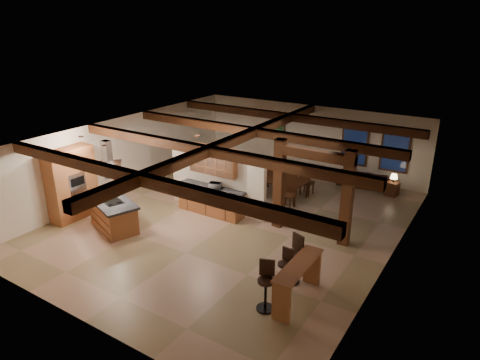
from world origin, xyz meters
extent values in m
plane|color=tan|center=(0.00, 0.00, 0.00)|extent=(12.00, 12.00, 0.00)
plane|color=white|center=(0.00, 6.00, 1.45)|extent=(10.00, 0.00, 10.00)
plane|color=white|center=(0.00, -6.00, 1.45)|extent=(10.00, 0.00, 10.00)
plane|color=white|center=(-5.00, 0.00, 1.45)|extent=(0.00, 12.00, 12.00)
plane|color=white|center=(5.00, 0.00, 1.45)|extent=(0.00, 12.00, 12.00)
plane|color=#3A1C12|center=(0.00, 0.00, 2.90)|extent=(12.00, 12.00, 0.00)
cube|color=#402510|center=(0.00, -4.00, 2.76)|extent=(10.00, 0.25, 0.28)
cube|color=#402510|center=(0.00, -1.30, 2.76)|extent=(10.00, 0.25, 0.28)
cube|color=#402510|center=(0.00, 1.30, 2.76)|extent=(10.00, 0.25, 0.28)
cube|color=#402510|center=(0.00, 4.00, 2.76)|extent=(10.00, 0.25, 0.28)
cube|color=#402510|center=(0.00, 0.00, 2.76)|extent=(0.28, 12.00, 0.28)
cube|color=#402510|center=(1.40, 0.50, 1.45)|extent=(0.30, 0.30, 2.90)
cube|color=#402510|center=(3.60, 0.50, 1.45)|extent=(0.30, 0.30, 2.90)
cube|color=#402510|center=(2.50, 0.50, 2.60)|extent=(2.50, 0.28, 0.28)
cube|color=white|center=(-1.00, 0.50, 1.10)|extent=(3.80, 0.18, 2.20)
cube|color=#975D30|center=(-4.67, -2.60, 1.20)|extent=(0.64, 1.60, 2.40)
cube|color=silver|center=(-4.37, -2.60, 1.15)|extent=(0.06, 0.62, 0.95)
cube|color=black|center=(-4.33, -2.60, 1.35)|extent=(0.01, 0.50, 0.28)
cube|color=#975D30|center=(-1.00, 0.11, 0.43)|extent=(2.40, 0.60, 0.86)
cube|color=black|center=(-1.00, 0.11, 0.90)|extent=(2.50, 0.66, 0.08)
cube|color=#975D30|center=(-1.00, 0.32, 1.85)|extent=(1.80, 0.34, 0.95)
cube|color=silver|center=(-1.00, 0.14, 1.85)|extent=(1.74, 0.02, 0.90)
pyramid|color=silver|center=(-2.91, -2.48, 1.73)|extent=(1.10, 1.10, 0.45)
cube|color=silver|center=(-2.91, -2.48, 2.54)|extent=(0.26, 0.22, 0.73)
cube|color=#402510|center=(2.00, 5.94, 1.50)|extent=(1.10, 0.05, 1.70)
cube|color=black|center=(2.00, 5.91, 1.50)|extent=(0.95, 0.02, 1.55)
cube|color=#402510|center=(3.60, 5.94, 1.50)|extent=(1.10, 0.05, 1.70)
cube|color=black|center=(3.60, 5.91, 1.50)|extent=(0.95, 0.02, 1.55)
cube|color=#402510|center=(-1.50, 5.94, 1.70)|extent=(0.65, 0.04, 0.85)
cube|color=#235327|center=(-1.50, 5.92, 1.70)|extent=(0.55, 0.01, 0.75)
cylinder|color=silver|center=(-2.60, -2.80, 2.87)|extent=(0.16, 0.16, 0.03)
cylinder|color=silver|center=(-1.00, -0.50, 2.87)|extent=(0.16, 0.16, 0.03)
cylinder|color=silver|center=(-4.00, -2.50, 2.87)|extent=(0.16, 0.16, 0.03)
cube|color=#975D30|center=(-2.91, -2.48, 0.43)|extent=(1.99, 1.47, 0.86)
cube|color=black|center=(-2.91, -2.48, 0.90)|extent=(2.15, 1.62, 0.08)
cube|color=black|center=(-2.91, -2.48, 0.94)|extent=(0.87, 0.73, 0.02)
imported|color=#3F1F0F|center=(0.31, 2.70, 0.34)|extent=(2.05, 1.29, 0.68)
imported|color=black|center=(2.73, 5.50, 0.32)|extent=(2.28, 1.11, 0.64)
imported|color=silver|center=(-0.80, 0.11, 1.05)|extent=(0.46, 0.38, 0.22)
cube|color=#975D30|center=(3.63, -2.76, 0.97)|extent=(0.49, 1.90, 0.06)
cube|color=#975D30|center=(3.64, -3.62, 0.47)|extent=(0.43, 0.10, 0.95)
cube|color=#975D30|center=(3.62, -1.91, 0.47)|extent=(0.43, 0.10, 0.95)
cube|color=#402510|center=(3.86, 5.10, 0.26)|extent=(0.49, 0.49, 0.52)
cylinder|color=black|center=(3.86, 5.10, 0.60)|extent=(0.06, 0.06, 0.16)
cone|color=beige|center=(3.86, 5.10, 0.76)|extent=(0.28, 0.28, 0.18)
cylinder|color=black|center=(3.16, -3.45, 0.76)|extent=(0.38, 0.38, 0.07)
cube|color=black|center=(3.09, -3.29, 1.00)|extent=(0.35, 0.17, 0.42)
cylinder|color=black|center=(3.16, -3.45, 0.38)|extent=(0.06, 0.06, 0.74)
cylinder|color=black|center=(3.16, -3.45, 0.02)|extent=(0.42, 0.42, 0.03)
cylinder|color=black|center=(3.16, -2.11, 0.80)|extent=(0.40, 0.40, 0.08)
cube|color=black|center=(3.22, -1.94, 1.06)|extent=(0.37, 0.18, 0.45)
cylinder|color=black|center=(3.16, -2.11, 0.40)|extent=(0.07, 0.07, 0.78)
cylinder|color=black|center=(3.16, -2.11, 0.02)|extent=(0.45, 0.45, 0.03)
cylinder|color=black|center=(3.11, -2.45, 0.65)|extent=(0.33, 0.33, 0.06)
cube|color=black|center=(3.13, -2.30, 0.86)|extent=(0.31, 0.07, 0.36)
cylinder|color=black|center=(3.11, -2.45, 0.33)|extent=(0.05, 0.05, 0.63)
cylinder|color=black|center=(3.11, -2.45, 0.02)|extent=(0.36, 0.36, 0.03)
cube|color=#402510|center=(-0.46, 1.98, 0.48)|extent=(0.46, 0.46, 0.06)
cube|color=#402510|center=(-0.45, 2.21, 0.87)|extent=(0.45, 0.07, 0.80)
cylinder|color=#402510|center=(-0.64, 1.81, 0.22)|extent=(0.05, 0.05, 0.45)
cylinder|color=#402510|center=(-0.28, 1.80, 0.22)|extent=(0.05, 0.05, 0.45)
cylinder|color=#402510|center=(-0.63, 2.17, 0.22)|extent=(0.05, 0.05, 0.45)
cylinder|color=#402510|center=(-0.27, 2.16, 0.22)|extent=(0.05, 0.05, 0.45)
cube|color=#402510|center=(-0.41, 3.48, 0.48)|extent=(0.46, 0.46, 0.06)
cube|color=#402510|center=(-0.41, 3.25, 0.87)|extent=(0.45, 0.07, 0.80)
cylinder|color=#402510|center=(-0.22, 3.65, 0.22)|extent=(0.05, 0.05, 0.45)
cylinder|color=#402510|center=(-0.58, 3.66, 0.22)|extent=(0.05, 0.05, 0.45)
cylinder|color=#402510|center=(-0.23, 3.29, 0.22)|extent=(0.05, 0.05, 0.45)
cylinder|color=#402510|center=(-0.59, 3.30, 0.22)|extent=(0.05, 0.05, 0.45)
cube|color=#402510|center=(1.03, 1.93, 0.48)|extent=(0.46, 0.46, 0.06)
cube|color=#402510|center=(1.04, 2.16, 0.87)|extent=(0.45, 0.07, 0.80)
cylinder|color=#402510|center=(0.85, 1.76, 0.22)|extent=(0.05, 0.05, 0.45)
cylinder|color=#402510|center=(1.21, 1.75, 0.22)|extent=(0.05, 0.05, 0.45)
cylinder|color=#402510|center=(0.86, 2.12, 0.22)|extent=(0.05, 0.05, 0.45)
cylinder|color=#402510|center=(1.22, 2.11, 0.22)|extent=(0.05, 0.05, 0.45)
cube|color=#402510|center=(1.09, 3.43, 0.48)|extent=(0.46, 0.46, 0.06)
cube|color=#402510|center=(1.08, 3.20, 0.87)|extent=(0.45, 0.07, 0.80)
cylinder|color=#402510|center=(1.27, 3.60, 0.22)|extent=(0.05, 0.05, 0.45)
cylinder|color=#402510|center=(0.91, 3.61, 0.22)|extent=(0.05, 0.05, 0.45)
cylinder|color=#402510|center=(1.26, 3.24, 0.22)|extent=(0.05, 0.05, 0.45)
cylinder|color=#402510|center=(0.90, 3.25, 0.22)|extent=(0.05, 0.05, 0.45)
camera|label=1|loc=(7.08, -10.68, 6.29)|focal=32.00mm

